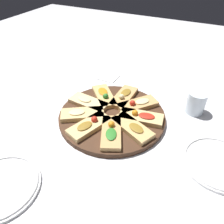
% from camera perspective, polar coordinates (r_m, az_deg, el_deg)
% --- Properties ---
extents(ground_plane, '(3.00, 3.00, 0.00)m').
position_cam_1_polar(ground_plane, '(0.89, -0.00, -1.53)').
color(ground_plane, white).
extents(serving_board, '(0.43, 0.43, 0.02)m').
position_cam_1_polar(serving_board, '(0.88, -0.00, -1.01)').
color(serving_board, '#422819').
rests_on(serving_board, ground_plane).
extents(focaccia_slice_0, '(0.18, 0.15, 0.03)m').
position_cam_1_polar(focaccia_slice_0, '(0.87, -7.81, -0.51)').
color(focaccia_slice_0, '#DBB775').
rests_on(focaccia_slice_0, serving_board).
extents(focaccia_slice_1, '(0.12, 0.18, 0.04)m').
position_cam_1_polar(focaccia_slice_1, '(0.81, -5.94, -3.49)').
color(focaccia_slice_1, '#DBB775').
rests_on(focaccia_slice_1, serving_board).
extents(focaccia_slice_2, '(0.13, 0.18, 0.04)m').
position_cam_1_polar(focaccia_slice_2, '(0.78, -0.19, -5.24)').
color(focaccia_slice_2, tan).
rests_on(focaccia_slice_2, serving_board).
extents(focaccia_slice_3, '(0.18, 0.13, 0.03)m').
position_cam_1_polar(focaccia_slice_3, '(0.80, 5.32, -4.05)').
color(focaccia_slice_3, tan).
rests_on(focaccia_slice_3, serving_board).
extents(focaccia_slice_4, '(0.18, 0.10, 0.04)m').
position_cam_1_polar(focaccia_slice_4, '(0.85, 7.58, -1.30)').
color(focaccia_slice_4, '#DBB775').
rests_on(focaccia_slice_4, serving_board).
extents(focaccia_slice_5, '(0.16, 0.17, 0.04)m').
position_cam_1_polar(focaccia_slice_5, '(0.92, 6.71, 1.96)').
color(focaccia_slice_5, tan).
rests_on(focaccia_slice_5, serving_board).
extents(focaccia_slice_6, '(0.07, 0.17, 0.04)m').
position_cam_1_polar(focaccia_slice_6, '(0.96, 3.13, 3.99)').
color(focaccia_slice_6, tan).
rests_on(focaccia_slice_6, serving_board).
extents(focaccia_slice_7, '(0.17, 0.17, 0.04)m').
position_cam_1_polar(focaccia_slice_7, '(0.96, -2.07, 4.23)').
color(focaccia_slice_7, tan).
rests_on(focaccia_slice_7, serving_board).
extents(focaccia_slice_8, '(0.17, 0.09, 0.03)m').
position_cam_1_polar(focaccia_slice_8, '(0.93, -6.23, 2.47)').
color(focaccia_slice_8, '#E5C689').
rests_on(focaccia_slice_8, serving_board).
extents(plate_left, '(0.23, 0.23, 0.02)m').
position_cam_1_polar(plate_left, '(0.80, 25.99, -11.75)').
color(plate_left, white).
rests_on(plate_left, ground_plane).
extents(plate_right, '(0.23, 0.23, 0.02)m').
position_cam_1_polar(plate_right, '(0.75, -27.11, -16.86)').
color(plate_right, white).
rests_on(plate_right, ground_plane).
extents(water_glass, '(0.08, 0.08, 0.09)m').
position_cam_1_polar(water_glass, '(0.96, 21.10, 2.28)').
color(water_glass, silver).
rests_on(water_glass, ground_plane).
extents(napkin_stack, '(0.11, 0.09, 0.01)m').
position_cam_1_polar(napkin_stack, '(1.17, -1.18, 9.29)').
color(napkin_stack, white).
rests_on(napkin_stack, ground_plane).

